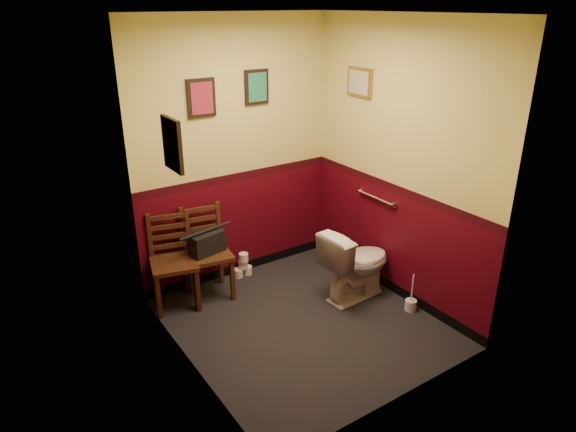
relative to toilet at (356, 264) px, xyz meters
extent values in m
cube|color=black|center=(-0.72, -0.10, -0.37)|extent=(2.20, 2.40, 0.00)
cube|color=silver|center=(-0.72, -0.10, 2.33)|extent=(2.20, 2.40, 0.00)
cube|color=#460511|center=(-0.72, 1.10, 0.98)|extent=(2.20, 0.00, 2.70)
cube|color=#460511|center=(-0.72, -1.30, 0.98)|extent=(2.20, 0.00, 2.70)
cube|color=#460511|center=(-1.82, -0.10, 0.98)|extent=(0.00, 2.40, 2.70)
cube|color=#460511|center=(0.38, -0.10, 0.98)|extent=(0.00, 2.40, 2.70)
cylinder|color=silver|center=(0.35, 0.15, 0.58)|extent=(0.03, 0.50, 0.03)
cylinder|color=silver|center=(0.37, -0.10, 0.58)|extent=(0.02, 0.06, 0.06)
cylinder|color=silver|center=(0.37, 0.40, 0.58)|extent=(0.02, 0.06, 0.06)
cube|color=black|center=(-1.07, 1.08, 1.58)|extent=(0.28, 0.03, 0.36)
cube|color=maroon|center=(-1.07, 1.06, 1.58)|extent=(0.22, 0.01, 0.30)
cube|color=black|center=(-0.47, 1.08, 1.63)|extent=(0.26, 0.03, 0.34)
cube|color=#247555|center=(-0.47, 1.06, 1.63)|extent=(0.20, 0.01, 0.28)
cube|color=black|center=(-1.80, 0.00, 1.48)|extent=(0.03, 0.30, 0.38)
cube|color=#ACA987|center=(-1.79, 0.00, 1.48)|extent=(0.01, 0.24, 0.31)
cube|color=olive|center=(0.36, 0.50, 1.68)|extent=(0.03, 0.34, 0.28)
cube|color=#ACA987|center=(0.35, 0.50, 1.68)|extent=(0.01, 0.28, 0.22)
imported|color=white|center=(0.00, 0.00, 0.00)|extent=(0.77, 0.46, 0.74)
cylinder|color=silver|center=(0.28, -0.51, -0.31)|extent=(0.11, 0.11, 0.11)
cylinder|color=silver|center=(0.28, -0.51, -0.13)|extent=(0.01, 0.01, 0.31)
cube|color=#492816|center=(-1.57, 0.85, 0.09)|extent=(0.52, 0.52, 0.04)
cube|color=#492816|center=(-1.79, 0.72, -0.14)|extent=(0.05, 0.05, 0.46)
cube|color=#492816|center=(-1.70, 1.07, -0.14)|extent=(0.05, 0.05, 0.46)
cube|color=#492816|center=(-1.44, 0.63, -0.14)|extent=(0.05, 0.05, 0.46)
cube|color=#492816|center=(-1.35, 0.98, -0.14)|extent=(0.05, 0.05, 0.46)
cube|color=#492816|center=(-1.70, 1.08, 0.32)|extent=(0.05, 0.04, 0.46)
cube|color=#492816|center=(-1.34, 0.99, 0.32)|extent=(0.05, 0.04, 0.46)
cube|color=#492816|center=(-1.52, 1.03, 0.19)|extent=(0.34, 0.11, 0.05)
cube|color=#492816|center=(-1.52, 1.03, 0.30)|extent=(0.34, 0.11, 0.05)
cube|color=#492816|center=(-1.52, 1.03, 0.40)|extent=(0.34, 0.11, 0.05)
cube|color=#492816|center=(-1.52, 1.03, 0.50)|extent=(0.34, 0.11, 0.05)
cube|color=#492816|center=(-1.22, 0.84, 0.10)|extent=(0.49, 0.49, 0.04)
cube|color=#492816|center=(-1.43, 0.68, -0.14)|extent=(0.05, 0.05, 0.46)
cube|color=#492816|center=(-1.38, 1.05, -0.14)|extent=(0.05, 0.05, 0.46)
cube|color=#492816|center=(-1.06, 0.62, -0.14)|extent=(0.05, 0.05, 0.46)
cube|color=#492816|center=(-1.01, 0.99, -0.14)|extent=(0.05, 0.05, 0.46)
cube|color=#492816|center=(-1.37, 1.05, 0.33)|extent=(0.05, 0.04, 0.46)
cube|color=#492816|center=(-1.01, 1.00, 0.33)|extent=(0.05, 0.04, 0.46)
cube|color=#492816|center=(-1.19, 1.02, 0.20)|extent=(0.35, 0.08, 0.05)
cube|color=#492816|center=(-1.19, 1.02, 0.30)|extent=(0.35, 0.08, 0.05)
cube|color=#492816|center=(-1.19, 1.02, 0.40)|extent=(0.35, 0.08, 0.05)
cube|color=#492816|center=(-1.19, 1.02, 0.51)|extent=(0.35, 0.08, 0.05)
cube|color=black|center=(-1.22, 0.84, 0.22)|extent=(0.37, 0.23, 0.22)
cylinder|color=black|center=(-1.22, 0.84, 0.35)|extent=(0.30, 0.09, 0.03)
cylinder|color=silver|center=(-0.80, 1.00, -0.32)|extent=(0.10, 0.10, 0.09)
cylinder|color=silver|center=(-0.69, 1.00, -0.32)|extent=(0.10, 0.10, 0.09)
cylinder|color=silver|center=(-0.74, 0.99, -0.23)|extent=(0.10, 0.10, 0.09)
cylinder|color=silver|center=(-0.74, 0.98, -0.14)|extent=(0.10, 0.10, 0.09)
camera|label=1|loc=(-3.08, -3.38, 2.41)|focal=32.00mm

